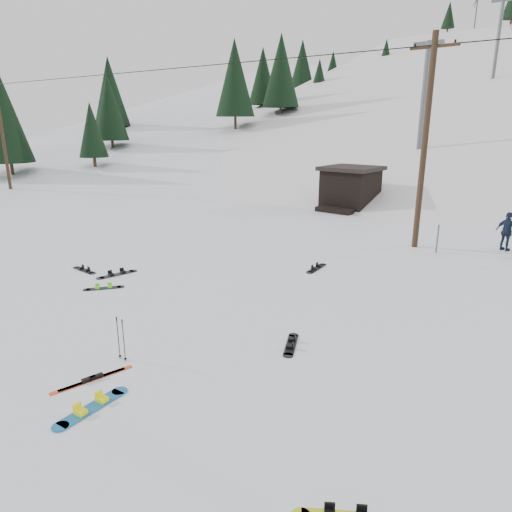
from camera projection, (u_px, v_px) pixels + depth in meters
The scene contains 19 objects.
ground at pixel (133, 345), 11.55m from camera, with size 200.00×200.00×0.00m, color white.
ski_slope at pixel (512, 271), 55.94m from camera, with size 60.00×75.00×45.00m, color white.
ridge_left at pixel (250, 231), 72.20m from camera, with size 34.00×85.00×38.00m, color white.
treeline_left at pixel (224, 165), 61.96m from camera, with size 20.00×64.00×10.00m, color black, non-canonical shape.
utility_pole at pixel (425, 141), 19.49m from camera, with size 2.00×0.26×9.00m.
utility_pole_left at pixel (2, 133), 37.80m from camera, with size 2.00×0.26×9.00m.
trail_sign at pixel (439, 224), 19.46m from camera, with size 0.50×0.09×1.85m.
lift_hut at pixel (350, 188), 29.82m from camera, with size 3.40×4.10×2.75m.
lift_tower_near at pixel (424, 90), 34.17m from camera, with size 2.20×0.36×8.00m.
lift_tower_mid at pixel (499, 34), 47.29m from camera, with size 2.20×0.36×8.00m.
hero_snowboard at pixel (92, 407), 8.96m from camera, with size 0.46×1.70×0.12m.
hero_skis at pixel (93, 379), 9.95m from camera, with size 0.46×1.79×0.09m.
ski_poles at pixel (121, 339), 10.68m from camera, with size 0.29×0.08×1.06m.
board_scatter_a at pixel (84, 270), 17.38m from camera, with size 1.40×0.27×0.10m.
board_scatter_b at pixel (117, 274), 16.90m from camera, with size 0.52×1.56×0.11m.
board_scatter_c at pixel (104, 288), 15.49m from camera, with size 0.90×1.15×0.10m.
board_scatter_d at pixel (291, 344), 11.52m from camera, with size 0.77×1.25×0.10m.
board_scatter_f at pixel (316, 268), 17.61m from camera, with size 0.42×1.48×0.10m.
skier_navy at pixel (507, 232), 19.91m from camera, with size 1.01×0.42×1.72m, color #162238.
Camera 1 is at (9.02, -6.16, 5.38)m, focal length 32.00 mm.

